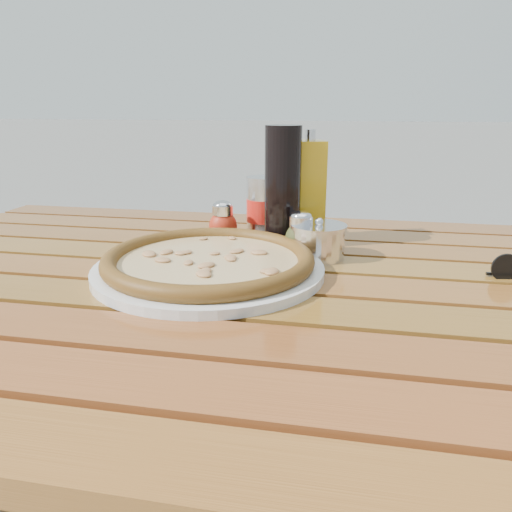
% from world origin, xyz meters
% --- Properties ---
extents(table, '(1.40, 0.90, 0.75)m').
position_xyz_m(table, '(0.00, -0.00, 0.67)').
color(table, '#341A0B').
rests_on(table, ground).
extents(plate, '(0.39, 0.39, 0.01)m').
position_xyz_m(plate, '(-0.07, 0.01, 0.76)').
color(plate, silver).
rests_on(plate, table).
extents(pizza, '(0.35, 0.35, 0.03)m').
position_xyz_m(pizza, '(-0.07, 0.01, 0.77)').
color(pizza, beige).
rests_on(pizza, plate).
extents(pepper_shaker, '(0.07, 0.07, 0.08)m').
position_xyz_m(pepper_shaker, '(-0.10, 0.20, 0.79)').
color(pepper_shaker, red).
rests_on(pepper_shaker, table).
extents(oregano_shaker, '(0.07, 0.07, 0.08)m').
position_xyz_m(oregano_shaker, '(0.06, 0.13, 0.79)').
color(oregano_shaker, '#3C4019').
rests_on(oregano_shaker, table).
extents(dark_bottle, '(0.08, 0.08, 0.22)m').
position_xyz_m(dark_bottle, '(0.02, 0.19, 0.86)').
color(dark_bottle, black).
rests_on(dark_bottle, table).
extents(soda_can, '(0.08, 0.08, 0.12)m').
position_xyz_m(soda_can, '(-0.03, 0.25, 0.81)').
color(soda_can, silver).
rests_on(soda_can, table).
extents(olive_oil_cruet, '(0.07, 0.07, 0.21)m').
position_xyz_m(olive_oil_cruet, '(0.06, 0.25, 0.85)').
color(olive_oil_cruet, '#C19414').
rests_on(olive_oil_cruet, table).
extents(parmesan_tin, '(0.12, 0.12, 0.07)m').
position_xyz_m(parmesan_tin, '(0.09, 0.13, 0.78)').
color(parmesan_tin, silver).
rests_on(parmesan_tin, table).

